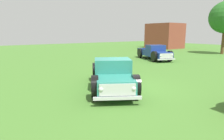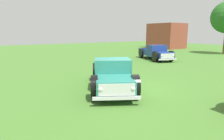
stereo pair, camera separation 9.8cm
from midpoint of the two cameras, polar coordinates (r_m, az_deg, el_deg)
ground_plane at (r=9.43m, az=4.50°, el=-5.43°), size 80.00×80.00×0.00m
pickup_truck_foreground at (r=8.93m, az=-0.13°, el=-1.66°), size 5.00×3.95×1.47m
pickup_truck_behind_left at (r=19.69m, az=12.51°, el=4.93°), size 5.10×3.28×1.47m
brick_pavilion at (r=35.79m, az=15.08°, el=9.62°), size 5.30×4.54×4.23m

